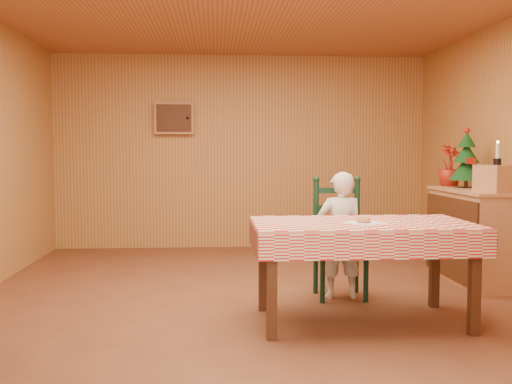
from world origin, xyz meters
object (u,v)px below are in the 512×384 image
at_px(dining_table, 362,233).
at_px(christmas_tree, 466,161).
at_px(shelf_unit, 475,236).
at_px(seated_child, 340,235).
at_px(ladder_chair, 339,241).
at_px(crate, 497,179).
at_px(storage_bin, 497,266).

xyz_separation_m(dining_table, christmas_tree, (1.48, 1.50, 0.52)).
xyz_separation_m(shelf_unit, christmas_tree, (0.01, 0.25, 0.74)).
bearing_deg(seated_child, ladder_chair, -90.00).
distance_m(seated_child, crate, 1.57).
height_order(christmas_tree, storage_bin, christmas_tree).
relative_size(ladder_chair, christmas_tree, 1.74).
relative_size(crate, christmas_tree, 0.48).
height_order(ladder_chair, seated_child, seated_child).
relative_size(ladder_chair, storage_bin, 2.36).
xyz_separation_m(ladder_chair, storage_bin, (1.53, 0.11, -0.27)).
xyz_separation_m(dining_table, storage_bin, (1.53, 0.90, -0.46)).
bearing_deg(seated_child, christmas_tree, -152.43).
height_order(dining_table, seated_child, seated_child).
height_order(seated_child, storage_bin, seated_child).
height_order(ladder_chair, shelf_unit, ladder_chair).
bearing_deg(dining_table, ladder_chair, 90.00).
bearing_deg(ladder_chair, crate, 2.64).
distance_m(seated_child, storage_bin, 1.58).
distance_m(dining_table, shelf_unit, 1.95).
xyz_separation_m(ladder_chair, christmas_tree, (1.48, 0.72, 0.71)).
height_order(seated_child, christmas_tree, christmas_tree).
distance_m(ladder_chair, crate, 1.58).
distance_m(dining_table, ladder_chair, 0.81).
distance_m(crate, storage_bin, 0.83).
height_order(seated_child, crate, crate).
bearing_deg(storage_bin, shelf_unit, 99.49).
bearing_deg(crate, shelf_unit, 91.23).
height_order(dining_table, crate, crate).
bearing_deg(ladder_chair, shelf_unit, 17.61).
height_order(shelf_unit, christmas_tree, christmas_tree).
bearing_deg(shelf_unit, ladder_chair, -162.39).
relative_size(christmas_tree, storage_bin, 1.35).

